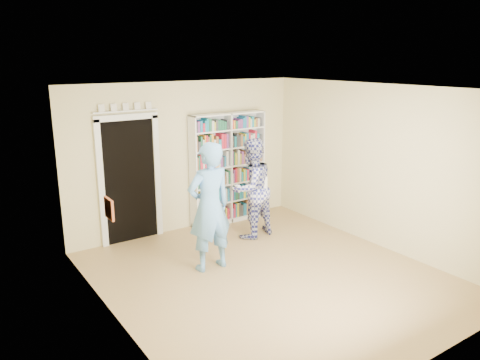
% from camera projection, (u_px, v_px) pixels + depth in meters
% --- Properties ---
extents(floor, '(5.00, 5.00, 0.00)m').
position_uv_depth(floor, '(270.00, 276.00, 6.84)').
color(floor, '#A88451').
rests_on(floor, ground).
extents(ceiling, '(5.00, 5.00, 0.00)m').
position_uv_depth(ceiling, '(273.00, 89.00, 6.15)').
color(ceiling, white).
rests_on(ceiling, wall_back).
extents(wall_back, '(4.50, 0.00, 4.50)m').
position_uv_depth(wall_back, '(186.00, 157.00, 8.49)').
color(wall_back, beige).
rests_on(wall_back, floor).
extents(wall_left, '(0.00, 5.00, 5.00)m').
position_uv_depth(wall_left, '(114.00, 218.00, 5.26)').
color(wall_left, beige).
rests_on(wall_left, floor).
extents(wall_right, '(0.00, 5.00, 5.00)m').
position_uv_depth(wall_right, '(378.00, 167.00, 7.72)').
color(wall_right, beige).
rests_on(wall_right, floor).
extents(bookshelf, '(1.53, 0.29, 2.11)m').
position_uv_depth(bookshelf, '(228.00, 168.00, 8.87)').
color(bookshelf, white).
rests_on(bookshelf, floor).
extents(doorway, '(1.10, 0.08, 2.43)m').
position_uv_depth(doorway, '(129.00, 174.00, 7.91)').
color(doorway, black).
rests_on(doorway, floor).
extents(wall_art, '(0.03, 0.25, 0.25)m').
position_uv_depth(wall_art, '(109.00, 209.00, 5.42)').
color(wall_art, brown).
rests_on(wall_art, wall_left).
extents(man_blue, '(0.72, 0.48, 1.94)m').
position_uv_depth(man_blue, '(209.00, 207.00, 6.86)').
color(man_blue, '#629FDA').
rests_on(man_blue, floor).
extents(man_plaid, '(0.95, 0.78, 1.77)m').
position_uv_depth(man_plaid, '(251.00, 188.00, 8.16)').
color(man_plaid, navy).
rests_on(man_plaid, floor).
extents(paper_sheet, '(0.21, 0.02, 0.29)m').
position_uv_depth(paper_sheet, '(262.00, 185.00, 7.99)').
color(paper_sheet, white).
rests_on(paper_sheet, man_plaid).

